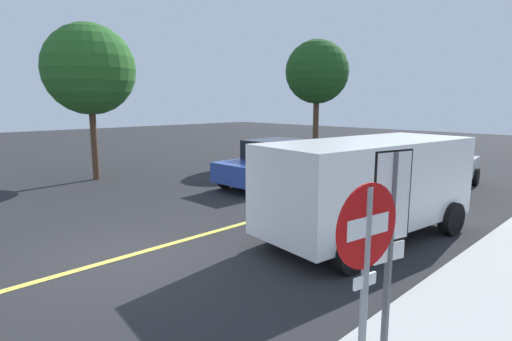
# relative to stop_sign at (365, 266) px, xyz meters

# --- Properties ---
(ground_plane) EXTENTS (80.00, 80.00, 0.00)m
(ground_plane) POSITION_rel_stop_sign_xyz_m (0.21, 5.48, -1.60)
(ground_plane) COLOR #262628
(lane_marking_centre) EXTENTS (28.00, 0.16, 0.01)m
(lane_marking_centre) POSITION_rel_stop_sign_xyz_m (3.21, 5.48, -1.59)
(lane_marking_centre) COLOR #E0D14C
(stop_sign) EXTENTS (0.75, 0.14, 2.34)m
(stop_sign) POSITION_rel_stop_sign_xyz_m (0.00, 0.00, 0.00)
(stop_sign) COLOR gray
(stop_sign) RESTS_ON ground_plane
(speed_limit_sign) EXTENTS (0.53, 0.15, 2.52)m
(speed_limit_sign) POSITION_rel_stop_sign_xyz_m (0.91, 0.24, 0.17)
(speed_limit_sign) COLOR #4C4C51
(speed_limit_sign) RESTS_ON ground_plane
(white_van) EXTENTS (5.41, 2.79, 2.20)m
(white_van) POSITION_rel_stop_sign_xyz_m (4.84, 2.75, -0.33)
(white_van) COLOR white
(white_van) RESTS_ON ground_plane
(car_blue_approaching) EXTENTS (4.17, 2.09, 1.68)m
(car_blue_approaching) POSITION_rel_stop_sign_xyz_m (7.48, 8.15, -0.76)
(car_blue_approaching) COLOR #2D479E
(car_blue_approaching) RESTS_ON ground_plane
(car_silver_behind_van) EXTENTS (4.80, 2.50, 1.69)m
(car_silver_behind_van) POSITION_rel_stop_sign_xyz_m (11.24, 3.70, -0.75)
(car_silver_behind_van) COLOR #B7BABF
(car_silver_behind_van) RESTS_ON ground_plane
(tree_left_verge) EXTENTS (3.43, 3.43, 5.96)m
(tree_left_verge) POSITION_rel_stop_sign_xyz_m (3.44, 13.93, 2.64)
(tree_left_verge) COLOR #513823
(tree_left_verge) RESTS_ON ground_plane
(tree_centre_verge) EXTENTS (3.29, 3.29, 6.23)m
(tree_centre_verge) POSITION_rel_stop_sign_xyz_m (14.33, 11.46, 2.96)
(tree_centre_verge) COLOR #513823
(tree_centre_verge) RESTS_ON ground_plane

